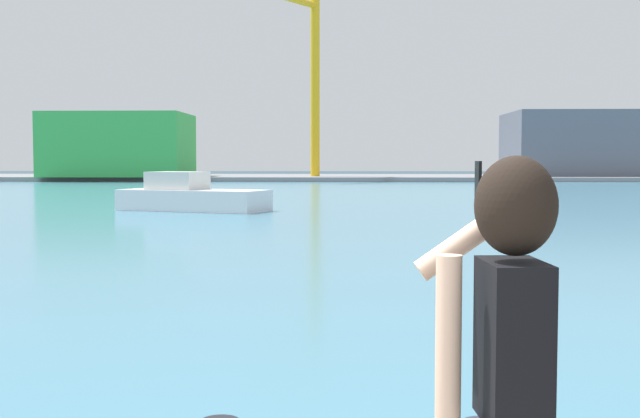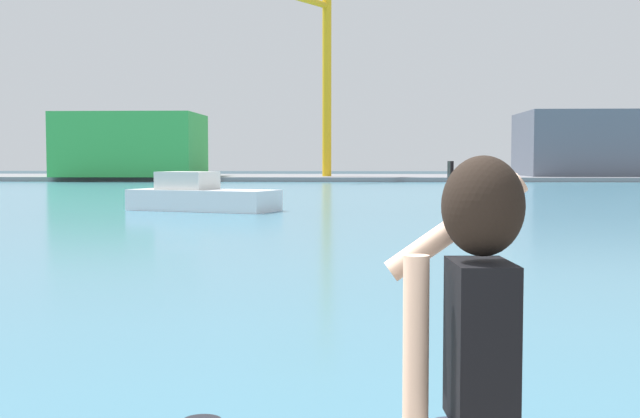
# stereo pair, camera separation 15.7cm
# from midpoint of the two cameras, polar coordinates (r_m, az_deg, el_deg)

# --- Properties ---
(ground_plane) EXTENTS (220.00, 220.00, 0.00)m
(ground_plane) POSITION_cam_midpoint_polar(r_m,az_deg,el_deg) (52.39, 1.17, 0.91)
(ground_plane) COLOR #334751
(harbor_water) EXTENTS (140.00, 100.00, 0.02)m
(harbor_water) POSITION_cam_midpoint_polar(r_m,az_deg,el_deg) (54.39, 1.20, 1.02)
(harbor_water) COLOR teal
(harbor_water) RESTS_ON ground_plane
(far_shore_dock) EXTENTS (140.00, 20.00, 0.49)m
(far_shore_dock) POSITION_cam_midpoint_polar(r_m,az_deg,el_deg) (94.36, 1.49, 2.21)
(far_shore_dock) COLOR gray
(far_shore_dock) RESTS_ON ground_plane
(person_photographer) EXTENTS (0.53, 0.55, 1.74)m
(person_photographer) POSITION_cam_midpoint_polar(r_m,az_deg,el_deg) (2.89, 11.57, -9.78)
(person_photographer) COLOR #2D3342
(person_photographer) RESTS_ON quay_promenade
(boat_moored) EXTENTS (7.27, 4.78, 1.78)m
(boat_moored) POSITION_cam_midpoint_polar(r_m,az_deg,el_deg) (37.71, -9.16, 0.87)
(boat_moored) COLOR white
(boat_moored) RESTS_ON harbor_water
(warehouse_left) EXTENTS (14.90, 10.91, 6.87)m
(warehouse_left) POSITION_cam_midpoint_polar(r_m,az_deg,el_deg) (92.00, -13.92, 4.37)
(warehouse_left) COLOR green
(warehouse_left) RESTS_ON far_shore_dock
(warehouse_right) EXTENTS (13.98, 13.02, 7.25)m
(warehouse_right) POSITION_cam_midpoint_polar(r_m,az_deg,el_deg) (98.22, 17.08, 4.37)
(warehouse_right) COLOR slate
(warehouse_right) RESTS_ON far_shore_dock
(port_crane) EXTENTS (6.82, 10.87, 19.49)m
(port_crane) POSITION_cam_midpoint_polar(r_m,az_deg,el_deg) (89.69, -0.87, 9.85)
(port_crane) COLOR yellow
(port_crane) RESTS_ON far_shore_dock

